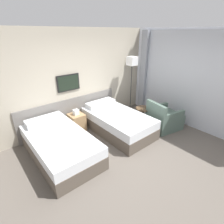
# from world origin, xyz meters

# --- Properties ---
(ground_plane) EXTENTS (16.00, 16.00, 0.00)m
(ground_plane) POSITION_xyz_m (0.00, 0.00, 0.00)
(ground_plane) COLOR #5B544C
(wall_headboard) EXTENTS (10.00, 0.10, 2.70)m
(wall_headboard) POSITION_xyz_m (-0.02, 2.15, 1.29)
(wall_headboard) COLOR #B7AD99
(wall_headboard) RESTS_ON ground_plane
(wall_window) EXTENTS (0.21, 4.62, 2.70)m
(wall_window) POSITION_xyz_m (2.42, -0.08, 1.34)
(wall_window) COLOR white
(wall_window) RESTS_ON ground_plane
(bed_near_door) EXTENTS (1.12, 2.04, 0.67)m
(bed_near_door) POSITION_xyz_m (-1.18, 1.07, 0.28)
(bed_near_door) COLOR brown
(bed_near_door) RESTS_ON ground_plane
(bed_near_window) EXTENTS (1.12, 2.04, 0.67)m
(bed_near_window) POSITION_xyz_m (0.53, 1.07, 0.28)
(bed_near_window) COLOR brown
(bed_near_window) RESTS_ON ground_plane
(nightstand) EXTENTS (0.39, 0.43, 0.64)m
(nightstand) POSITION_xyz_m (-0.32, 1.83, 0.26)
(nightstand) COLOR #9E7A51
(nightstand) RESTS_ON ground_plane
(floor_lamp) EXTENTS (0.26, 0.26, 1.90)m
(floor_lamp) POSITION_xyz_m (1.69, 1.71, 1.63)
(floor_lamp) COLOR black
(floor_lamp) RESTS_ON ground_plane
(side_table) EXTENTS (0.46, 0.46, 0.52)m
(side_table) POSITION_xyz_m (1.42, 0.90, 0.36)
(side_table) COLOR brown
(side_table) RESTS_ON ground_plane
(armchair) EXTENTS (0.97, 0.89, 0.84)m
(armchair) POSITION_xyz_m (1.68, 0.34, 0.28)
(armchair) COLOR #4C6056
(armchair) RESTS_ON ground_plane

